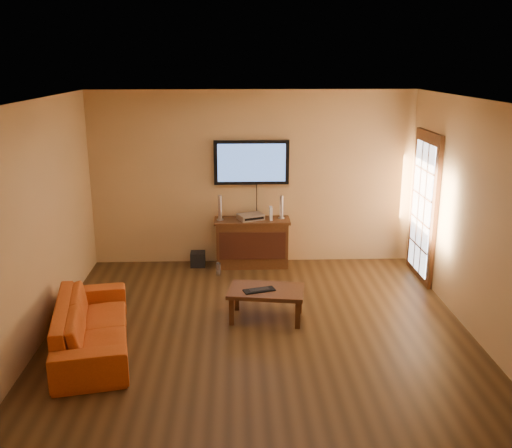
{
  "coord_description": "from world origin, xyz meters",
  "views": [
    {
      "loc": [
        -0.27,
        -6.19,
        3.11
      ],
      "look_at": [
        -0.01,
        0.8,
        1.1
      ],
      "focal_mm": 40.0,
      "sensor_mm": 36.0,
      "label": 1
    }
  ],
  "objects_px": {
    "media_console": "(252,242)",
    "av_receiver": "(251,217)",
    "subwoofer": "(198,259)",
    "coffee_table": "(266,294)",
    "speaker_left": "(220,209)",
    "speaker_right": "(281,208)",
    "television": "(251,162)",
    "keyboard": "(259,290)",
    "sofa": "(91,317)",
    "game_console": "(271,213)",
    "bottle": "(218,269)"
  },
  "relations": [
    {
      "from": "speaker_right",
      "to": "sofa",
      "type": "bearing_deg",
      "value": -131.03
    },
    {
      "from": "coffee_table",
      "to": "sofa",
      "type": "height_order",
      "value": "sofa"
    },
    {
      "from": "game_console",
      "to": "coffee_table",
      "type": "bearing_deg",
      "value": -96.87
    },
    {
      "from": "television",
      "to": "sofa",
      "type": "xyz_separation_m",
      "value": [
        -1.86,
        -2.81,
        -1.23
      ]
    },
    {
      "from": "bottle",
      "to": "game_console",
      "type": "bearing_deg",
      "value": 25.61
    },
    {
      "from": "coffee_table",
      "to": "subwoofer",
      "type": "xyz_separation_m",
      "value": [
        -0.97,
        1.95,
        -0.22
      ]
    },
    {
      "from": "speaker_right",
      "to": "coffee_table",
      "type": "bearing_deg",
      "value": -99.82
    },
    {
      "from": "television",
      "to": "game_console",
      "type": "relative_size",
      "value": 5.74
    },
    {
      "from": "coffee_table",
      "to": "keyboard",
      "type": "xyz_separation_m",
      "value": [
        -0.09,
        -0.05,
        0.07
      ]
    },
    {
      "from": "media_console",
      "to": "av_receiver",
      "type": "relative_size",
      "value": 3.16
    },
    {
      "from": "coffee_table",
      "to": "keyboard",
      "type": "distance_m",
      "value": 0.12
    },
    {
      "from": "speaker_right",
      "to": "subwoofer",
      "type": "height_order",
      "value": "speaker_right"
    },
    {
      "from": "speaker_right",
      "to": "bottle",
      "type": "height_order",
      "value": "speaker_right"
    },
    {
      "from": "game_console",
      "to": "bottle",
      "type": "distance_m",
      "value": 1.17
    },
    {
      "from": "speaker_right",
      "to": "bottle",
      "type": "xyz_separation_m",
      "value": [
        -0.98,
        -0.45,
        -0.82
      ]
    },
    {
      "from": "game_console",
      "to": "keyboard",
      "type": "xyz_separation_m",
      "value": [
        -0.26,
        -1.97,
        -0.45
      ]
    },
    {
      "from": "media_console",
      "to": "coffee_table",
      "type": "height_order",
      "value": "media_console"
    },
    {
      "from": "television",
      "to": "subwoofer",
      "type": "distance_m",
      "value": 1.73
    },
    {
      "from": "bottle",
      "to": "keyboard",
      "type": "bearing_deg",
      "value": -70.84
    },
    {
      "from": "subwoofer",
      "to": "speaker_right",
      "type": "bearing_deg",
      "value": 1.46
    },
    {
      "from": "speaker_left",
      "to": "keyboard",
      "type": "bearing_deg",
      "value": -75.27
    },
    {
      "from": "media_console",
      "to": "speaker_right",
      "type": "bearing_deg",
      "value": 5.53
    },
    {
      "from": "media_console",
      "to": "keyboard",
      "type": "distance_m",
      "value": 1.98
    },
    {
      "from": "av_receiver",
      "to": "subwoofer",
      "type": "xyz_separation_m",
      "value": [
        -0.83,
        0.0,
        -0.68
      ]
    },
    {
      "from": "speaker_left",
      "to": "sofa",
      "type": "bearing_deg",
      "value": -117.76
    },
    {
      "from": "game_console",
      "to": "sofa",
      "type": "bearing_deg",
      "value": -131.22
    },
    {
      "from": "game_console",
      "to": "speaker_right",
      "type": "bearing_deg",
      "value": 18.36
    },
    {
      "from": "subwoofer",
      "to": "av_receiver",
      "type": "bearing_deg",
      "value": -0.2
    },
    {
      "from": "coffee_table",
      "to": "av_receiver",
      "type": "height_order",
      "value": "av_receiver"
    },
    {
      "from": "television",
      "to": "speaker_left",
      "type": "relative_size",
      "value": 2.95
    },
    {
      "from": "television",
      "to": "keyboard",
      "type": "bearing_deg",
      "value": -89.28
    },
    {
      "from": "av_receiver",
      "to": "subwoofer",
      "type": "height_order",
      "value": "av_receiver"
    },
    {
      "from": "keyboard",
      "to": "media_console",
      "type": "bearing_deg",
      "value": 90.79
    },
    {
      "from": "subwoofer",
      "to": "bottle",
      "type": "distance_m",
      "value": 0.53
    },
    {
      "from": "speaker_left",
      "to": "av_receiver",
      "type": "height_order",
      "value": "speaker_left"
    },
    {
      "from": "sofa",
      "to": "av_receiver",
      "type": "xyz_separation_m",
      "value": [
        1.84,
        2.63,
        0.42
      ]
    },
    {
      "from": "coffee_table",
      "to": "av_receiver",
      "type": "bearing_deg",
      "value": 93.97
    },
    {
      "from": "speaker_left",
      "to": "speaker_right",
      "type": "bearing_deg",
      "value": 3.61
    },
    {
      "from": "speaker_right",
      "to": "keyboard",
      "type": "height_order",
      "value": "speaker_right"
    },
    {
      "from": "television",
      "to": "subwoofer",
      "type": "bearing_deg",
      "value": -168.58
    },
    {
      "from": "subwoofer",
      "to": "game_console",
      "type": "bearing_deg",
      "value": -1.39
    },
    {
      "from": "sofa",
      "to": "keyboard",
      "type": "relative_size",
      "value": 4.66
    },
    {
      "from": "speaker_right",
      "to": "av_receiver",
      "type": "xyz_separation_m",
      "value": [
        -0.48,
        -0.04,
        -0.12
      ]
    },
    {
      "from": "bottle",
      "to": "keyboard",
      "type": "xyz_separation_m",
      "value": [
        0.55,
        -1.58,
        0.31
      ]
    },
    {
      "from": "av_receiver",
      "to": "bottle",
      "type": "xyz_separation_m",
      "value": [
        -0.5,
        -0.41,
        -0.7
      ]
    },
    {
      "from": "game_console",
      "to": "keyboard",
      "type": "relative_size",
      "value": 0.49
    },
    {
      "from": "av_receiver",
      "to": "keyboard",
      "type": "height_order",
      "value": "av_receiver"
    },
    {
      "from": "media_console",
      "to": "av_receiver",
      "type": "distance_m",
      "value": 0.42
    },
    {
      "from": "coffee_table",
      "to": "keyboard",
      "type": "bearing_deg",
      "value": -151.06
    },
    {
      "from": "bottle",
      "to": "television",
      "type": "bearing_deg",
      "value": 48.54
    }
  ]
}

